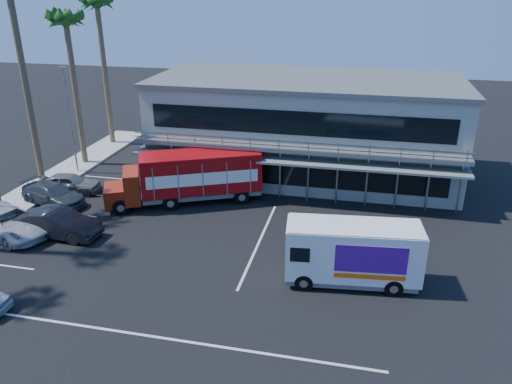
# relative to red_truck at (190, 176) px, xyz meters

# --- Properties ---
(ground) EXTENTS (120.00, 120.00, 0.00)m
(ground) POSITION_rel_red_truck_xyz_m (3.65, -7.54, -1.88)
(ground) COLOR black
(ground) RESTS_ON ground
(building) EXTENTS (22.40, 12.00, 7.30)m
(building) POSITION_rel_red_truck_xyz_m (6.65, 7.40, 1.78)
(building) COLOR #A2A799
(building) RESTS_ON ground
(curb_strip) EXTENTS (3.00, 32.00, 0.16)m
(curb_strip) POSITION_rel_red_truck_xyz_m (-11.35, -1.54, -1.80)
(curb_strip) COLOR #A5A399
(curb_strip) RESTS_ON ground
(palm_e) EXTENTS (2.80, 2.80, 12.25)m
(palm_e) POSITION_rel_red_truck_xyz_m (-11.05, 5.46, 8.69)
(palm_e) COLOR brown
(palm_e) RESTS_ON ground
(palm_f) EXTENTS (2.80, 2.80, 13.25)m
(palm_f) POSITION_rel_red_truck_xyz_m (-11.45, 10.96, 9.59)
(palm_f) COLOR brown
(palm_f) RESTS_ON ground
(light_pole_far) EXTENTS (0.50, 0.25, 8.09)m
(light_pole_far) POSITION_rel_red_truck_xyz_m (-10.55, 3.46, 2.62)
(light_pole_far) COLOR gray
(light_pole_far) RESTS_ON ground
(red_truck) EXTENTS (10.19, 6.39, 3.42)m
(red_truck) POSITION_rel_red_truck_xyz_m (0.00, 0.00, 0.00)
(red_truck) COLOR maroon
(red_truck) RESTS_ON ground
(white_van) EXTENTS (6.62, 2.88, 3.13)m
(white_van) POSITION_rel_red_truck_xyz_m (10.92, -7.56, -0.22)
(white_van) COLOR white
(white_van) RESTS_ON ground
(parked_car_b) EXTENTS (4.99, 1.90, 1.62)m
(parked_car_b) POSITION_rel_red_truck_xyz_m (-5.85, -6.34, -1.07)
(parked_car_b) COLOR black
(parked_car_b) RESTS_ON ground
(parked_car_c) EXTENTS (6.34, 4.52, 1.60)m
(parked_car_c) POSITION_rel_red_truck_xyz_m (-8.85, -6.74, -1.07)
(parked_car_c) COLOR #BEBEC0
(parked_car_c) RESTS_ON ground
(parked_car_d) EXTENTS (5.17, 3.29, 1.40)m
(parked_car_d) POSITION_rel_red_truck_xyz_m (-8.82, -2.34, -1.18)
(parked_car_d) COLOR #2F363F
(parked_car_d) RESTS_ON ground
(parked_car_e) EXTENTS (4.45, 2.42, 1.44)m
(parked_car_e) POSITION_rel_red_truck_xyz_m (-8.85, -0.34, -1.16)
(parked_car_e) COLOR slate
(parked_car_e) RESTS_ON ground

